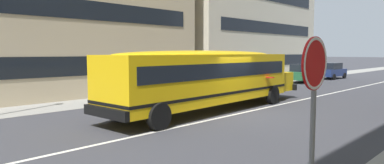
{
  "coord_description": "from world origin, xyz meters",
  "views": [
    {
      "loc": [
        -12.24,
        -8.74,
        2.69
      ],
      "look_at": [
        -2.39,
        0.73,
        1.5
      ],
      "focal_mm": 31.71,
      "sensor_mm": 36.0,
      "label": 1
    }
  ],
  "objects_px": {
    "parked_car_green_far_corner": "(304,73)",
    "parked_car_maroon_end_of_row": "(257,77)",
    "stop_sign_post": "(314,88)",
    "school_bus": "(209,75)",
    "parked_car_dark_blue_by_entrance": "(331,71)"
  },
  "relations": [
    {
      "from": "parked_car_green_far_corner",
      "to": "parked_car_maroon_end_of_row",
      "type": "xyz_separation_m",
      "value": [
        -7.3,
        0.24,
        0.0
      ]
    },
    {
      "from": "parked_car_maroon_end_of_row",
      "to": "stop_sign_post",
      "type": "relative_size",
      "value": 1.38
    },
    {
      "from": "school_bus",
      "to": "parked_car_green_far_corner",
      "type": "height_order",
      "value": "school_bus"
    },
    {
      "from": "school_bus",
      "to": "parked_car_dark_blue_by_entrance",
      "type": "distance_m",
      "value": 23.3
    },
    {
      "from": "school_bus",
      "to": "parked_car_green_far_corner",
      "type": "xyz_separation_m",
      "value": [
        17.11,
        3.56,
        -0.81
      ]
    },
    {
      "from": "school_bus",
      "to": "parked_car_dark_blue_by_entrance",
      "type": "xyz_separation_m",
      "value": [
        23.02,
        3.52,
        -0.81
      ]
    },
    {
      "from": "parked_car_dark_blue_by_entrance",
      "to": "stop_sign_post",
      "type": "height_order",
      "value": "stop_sign_post"
    },
    {
      "from": "parked_car_green_far_corner",
      "to": "parked_car_dark_blue_by_entrance",
      "type": "distance_m",
      "value": 5.91
    },
    {
      "from": "parked_car_maroon_end_of_row",
      "to": "stop_sign_post",
      "type": "height_order",
      "value": "stop_sign_post"
    },
    {
      "from": "parked_car_maroon_end_of_row",
      "to": "parked_car_dark_blue_by_entrance",
      "type": "xyz_separation_m",
      "value": [
        13.21,
        -0.28,
        0.0
      ]
    },
    {
      "from": "parked_car_green_far_corner",
      "to": "school_bus",
      "type": "bearing_deg",
      "value": -165.06
    },
    {
      "from": "school_bus",
      "to": "parked_car_maroon_end_of_row",
      "type": "bearing_deg",
      "value": 19.02
    },
    {
      "from": "school_bus",
      "to": "stop_sign_post",
      "type": "distance_m",
      "value": 11.2
    },
    {
      "from": "parked_car_maroon_end_of_row",
      "to": "parked_car_green_far_corner",
      "type": "bearing_deg",
      "value": -5.11
    },
    {
      "from": "parked_car_maroon_end_of_row",
      "to": "stop_sign_post",
      "type": "xyz_separation_m",
      "value": [
        -17.3,
        -12.1,
        1.39
      ]
    }
  ]
}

